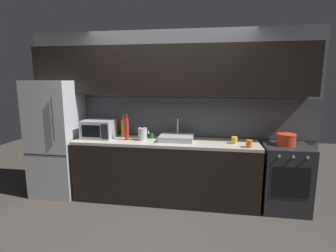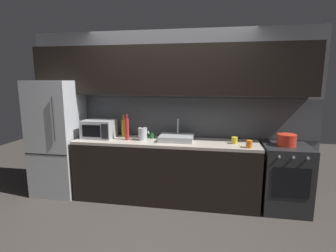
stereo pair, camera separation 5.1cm
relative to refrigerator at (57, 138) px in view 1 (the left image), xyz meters
name	(u,v)px [view 1 (the left image)]	position (x,y,z in m)	size (l,w,h in m)	color
ground_plane	(152,233)	(1.70, -0.90, -0.88)	(10.00, 10.00, 0.00)	#3D3833
back_wall	(168,94)	(1.70, 0.30, 0.67)	(4.38, 0.44, 2.50)	slate
counter_run	(165,170)	(1.70, 0.00, -0.43)	(2.64, 0.60, 0.90)	black
refrigerator	(57,138)	(0.00, 0.00, 0.00)	(0.68, 0.69, 1.76)	#ADAFB5
oven_range	(284,177)	(3.36, 0.00, -0.43)	(0.60, 0.62, 0.90)	#232326
microwave	(99,129)	(0.68, 0.02, 0.16)	(0.46, 0.35, 0.27)	#A8AAAF
sink_basin	(176,138)	(1.86, 0.03, 0.06)	(0.48, 0.38, 0.30)	#ADAFB5
kettle	(143,134)	(1.37, -0.02, 0.11)	(0.17, 0.13, 0.20)	#B7BABF
wine_bottle_amber	(124,128)	(1.02, 0.18, 0.16)	(0.08, 0.08, 0.34)	#B27019
wine_bottle_red	(127,129)	(1.14, -0.04, 0.18)	(0.06, 0.06, 0.38)	#A82323
mug_orange	(249,144)	(2.84, -0.20, 0.07)	(0.08, 0.08, 0.10)	orange
mug_green	(152,135)	(1.48, 0.13, 0.06)	(0.08, 0.08, 0.09)	#1E6B2D
mug_yellow	(234,140)	(2.67, 0.00, 0.07)	(0.08, 0.08, 0.09)	gold
cooking_pot	(286,140)	(3.34, 0.00, 0.10)	(0.25, 0.25, 0.16)	red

